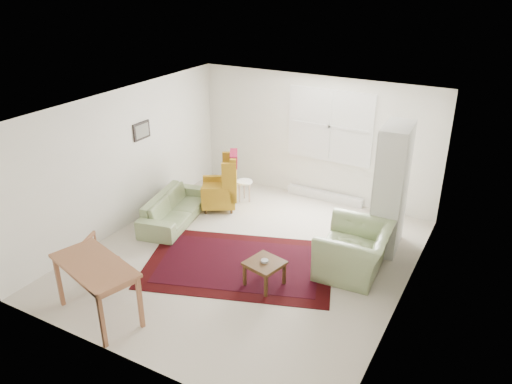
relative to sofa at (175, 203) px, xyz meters
The scene contains 10 objects.
room 2.05m from the sofa, ahead, with size 5.04×5.54×2.51m.
rug 1.99m from the sofa, 21.96° to the right, with size 2.95×1.90×0.03m, color black, non-canonical shape.
sofa is the anchor object (origin of this frame).
armchair 3.48m from the sofa, ahead, with size 1.17×1.02×0.91m, color gray.
wingback_chair 0.98m from the sofa, 63.49° to the left, with size 0.67×0.71×1.17m, color #B9891C, non-canonical shape.
coffee_table 2.65m from the sofa, 22.98° to the right, with size 0.50×0.50×0.41m, color #492F16, non-canonical shape.
stool 1.55m from the sofa, 63.22° to the left, with size 0.33×0.33×0.44m, color white, non-canonical shape.
cabinet 3.90m from the sofa, 14.46° to the left, with size 0.45×0.86×2.15m, color silver, non-canonical shape.
desk 2.86m from the sofa, 73.50° to the right, with size 1.30×0.65×0.83m, color #955E3C, non-canonical shape.
desk_chair 2.22m from the sofa, 80.46° to the right, with size 0.37×0.37×0.83m, color #955E3C, non-canonical shape.
Camera 1 is at (3.52, -6.11, 4.37)m, focal length 35.00 mm.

